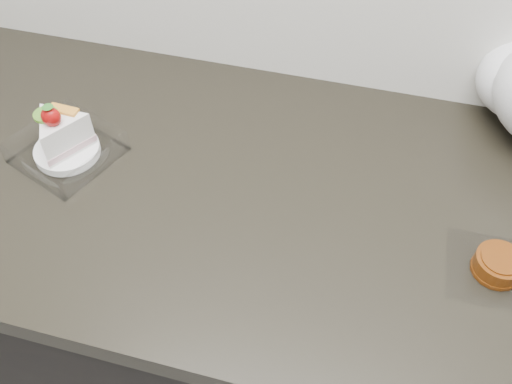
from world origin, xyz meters
name	(u,v)px	position (x,y,z in m)	size (l,w,h in m)	color
counter	(287,330)	(0.00, 1.69, 0.45)	(2.04, 0.64, 0.90)	black
cake_tray	(64,142)	(-0.40, 1.68, 0.93)	(0.19, 0.19, 0.12)	white
mooncake_wrap	(498,266)	(0.31, 1.63, 0.91)	(0.14, 0.13, 0.03)	white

